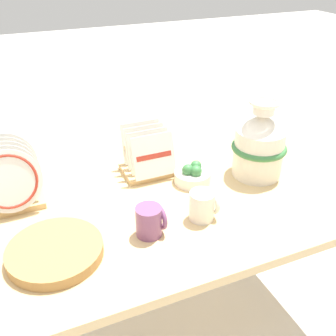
{
  "coord_description": "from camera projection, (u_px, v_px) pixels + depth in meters",
  "views": [
    {
      "loc": [
        -0.47,
        -1.11,
        1.54
      ],
      "look_at": [
        0.0,
        0.0,
        0.84
      ],
      "focal_mm": 42.0,
      "sensor_mm": 36.0,
      "label": 1
    }
  ],
  "objects": [
    {
      "name": "wicker_charger_stack",
      "position": [
        55.0,
        251.0,
        1.16
      ],
      "size": [
        0.28,
        0.28,
        0.04
      ],
      "color": "#AD7F47",
      "rests_on": "display_table"
    },
    {
      "name": "ground_plane",
      "position": [
        168.0,
        323.0,
        1.82
      ],
      "size": [
        14.0,
        14.0,
        0.0
      ],
      "primitive_type": "plane",
      "color": "beige"
    },
    {
      "name": "mug_plum_glaze",
      "position": [
        150.0,
        221.0,
        1.23
      ],
      "size": [
        0.09,
        0.08,
        0.1
      ],
      "color": "#7A4770",
      "rests_on": "display_table"
    },
    {
      "name": "display_table",
      "position": [
        168.0,
        210.0,
        1.49
      ],
      "size": [
        1.5,
        0.89,
        0.73
      ],
      "color": "tan",
      "rests_on": "ground_plane"
    },
    {
      "name": "fruit_bowl",
      "position": [
        193.0,
        175.0,
        1.51
      ],
      "size": [
        0.14,
        0.14,
        0.08
      ],
      "color": "white",
      "rests_on": "display_table"
    },
    {
      "name": "ceramic_vase",
      "position": [
        259.0,
        143.0,
        1.51
      ],
      "size": [
        0.21,
        0.21,
        0.31
      ],
      "color": "silver",
      "rests_on": "display_table"
    },
    {
      "name": "mug_cream_glaze",
      "position": [
        203.0,
        205.0,
        1.3
      ],
      "size": [
        0.09,
        0.08,
        0.1
      ],
      "color": "silver",
      "rests_on": "display_table"
    },
    {
      "name": "dish_rack_round_plates",
      "position": [
        9.0,
        181.0,
        1.35
      ],
      "size": [
        0.21,
        0.2,
        0.23
      ],
      "color": "tan",
      "rests_on": "display_table"
    },
    {
      "name": "dish_rack_square_plates",
      "position": [
        148.0,
        158.0,
        1.56
      ],
      "size": [
        0.2,
        0.19,
        0.19
      ],
      "color": "tan",
      "rests_on": "display_table"
    }
  ]
}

